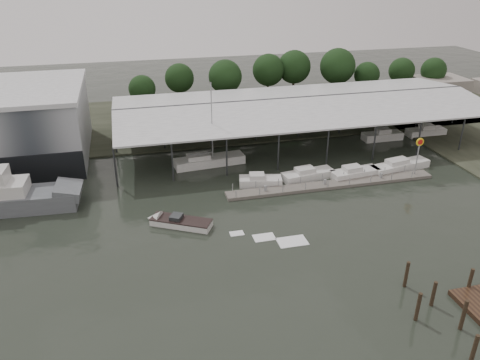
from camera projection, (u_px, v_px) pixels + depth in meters
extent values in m
plane|color=#242A22|center=(238.00, 242.00, 48.62)|extent=(200.00, 200.00, 0.00)
cube|color=#404433|center=(184.00, 119.00, 85.41)|extent=(140.00, 30.00, 0.30)
cube|color=#2D3032|center=(300.00, 98.00, 73.95)|extent=(58.00, 0.40, 0.30)
cylinder|color=#2D3032|center=(115.00, 167.00, 59.31)|extent=(0.24, 0.24, 5.50)
cylinder|color=#2D3032|center=(115.00, 114.00, 79.48)|extent=(0.24, 0.24, 5.50)
cylinder|color=#2D3032|center=(417.00, 93.00, 92.04)|extent=(0.24, 0.24, 5.50)
cube|color=#646158|center=(332.00, 185.00, 60.55)|extent=(28.00, 2.00, 0.40)
cylinder|color=#949699|center=(236.00, 195.00, 56.69)|extent=(0.10, 0.10, 1.20)
cylinder|color=#949699|center=(418.00, 168.00, 63.90)|extent=(0.10, 0.10, 1.20)
cube|color=#949699|center=(325.00, 182.00, 60.12)|extent=(0.30, 0.30, 0.70)
cylinder|color=#949699|center=(417.00, 160.00, 62.16)|extent=(0.16, 0.16, 5.00)
cylinder|color=yellow|center=(420.00, 142.00, 61.09)|extent=(1.10, 0.12, 1.10)
cylinder|color=red|center=(420.00, 142.00, 61.03)|extent=(0.70, 0.05, 0.70)
cube|color=gray|center=(439.00, 87.00, 99.13)|extent=(10.00, 8.00, 4.00)
cube|color=#595E62|center=(4.00, 203.00, 54.54)|extent=(16.78, 5.37, 2.40)
cube|color=#595E62|center=(68.00, 190.00, 55.34)|extent=(3.40, 4.46, 1.79)
cube|color=white|center=(210.00, 162.00, 66.64)|extent=(10.21, 3.53, 1.40)
cube|color=silver|center=(198.00, 157.00, 65.78)|extent=(3.36, 2.09, 0.80)
cylinder|color=#949699|center=(212.00, 122.00, 64.27)|extent=(0.16, 0.16, 11.00)
cylinder|color=#949699|center=(200.00, 154.00, 65.65)|extent=(3.50, 0.45, 0.12)
cube|color=white|center=(181.00, 223.00, 51.51)|extent=(6.85, 5.01, 0.90)
cone|color=white|center=(154.00, 219.00, 52.28)|extent=(2.37, 2.53, 2.00)
cube|color=black|center=(181.00, 220.00, 51.33)|extent=(6.88, 5.06, 0.12)
cube|color=#2D3032|center=(176.00, 217.00, 51.35)|extent=(1.73, 1.81, 0.50)
cube|color=white|center=(237.00, 233.00, 50.15)|extent=(2.30, 1.50, 0.04)
cube|color=white|center=(264.00, 237.00, 49.44)|extent=(3.10, 2.00, 0.04)
cube|color=white|center=(292.00, 241.00, 48.73)|extent=(3.90, 2.50, 0.04)
cube|color=white|center=(260.00, 182.00, 60.69)|extent=(5.81, 3.31, 1.10)
cube|color=silver|center=(257.00, 176.00, 60.24)|extent=(2.21, 1.98, 0.70)
cube|color=white|center=(308.00, 175.00, 62.44)|extent=(7.37, 3.20, 1.10)
cube|color=silver|center=(305.00, 170.00, 61.98)|extent=(2.70, 1.95, 0.70)
cube|color=white|center=(355.00, 174.00, 62.92)|extent=(6.97, 2.94, 1.10)
cube|color=silver|center=(352.00, 169.00, 62.47)|extent=(2.53, 1.86, 0.70)
cube|color=white|center=(400.00, 166.00, 65.09)|extent=(9.25, 3.84, 1.10)
cube|color=silver|center=(397.00, 161.00, 64.64)|extent=(3.39, 2.17, 0.70)
cylinder|color=#382A1C|center=(433.00, 297.00, 39.40)|extent=(0.32, 0.32, 3.04)
cylinder|color=#382A1C|center=(463.00, 318.00, 36.75)|extent=(0.32, 0.32, 3.45)
cylinder|color=#382A1C|center=(417.00, 310.00, 37.75)|extent=(0.32, 0.32, 3.29)
cylinder|color=#382A1C|center=(406.00, 277.00, 41.67)|extent=(0.32, 0.32, 3.22)
cylinder|color=#382A1C|center=(470.00, 283.00, 41.23)|extent=(0.32, 0.32, 2.89)
cylinder|color=#382A1C|center=(474.00, 352.00, 33.88)|extent=(0.32, 0.32, 3.07)
cylinder|color=#2F2114|center=(144.00, 105.00, 87.55)|extent=(0.50, 0.50, 3.55)
sphere|color=#1F3B18|center=(142.00, 89.00, 86.18)|extent=(4.97, 4.97, 4.97)
cylinder|color=#2F2114|center=(180.00, 96.00, 92.39)|extent=(0.50, 0.50, 4.04)
sphere|color=#1F3B18|center=(179.00, 78.00, 90.83)|extent=(5.65, 5.65, 5.65)
cylinder|color=#2F2114|center=(225.00, 98.00, 90.65)|extent=(0.50, 0.50, 4.55)
sphere|color=#1F3B18|center=(225.00, 77.00, 88.89)|extent=(6.37, 6.37, 6.37)
cylinder|color=#2F2114|center=(268.00, 90.00, 95.74)|extent=(0.50, 0.50, 4.58)
sphere|color=#1F3B18|center=(268.00, 70.00, 93.98)|extent=(6.41, 6.41, 6.41)
cylinder|color=#2F2114|center=(293.00, 88.00, 97.02)|extent=(0.50, 0.50, 4.80)
sphere|color=#1F3B18|center=(294.00, 67.00, 95.16)|extent=(6.72, 6.72, 6.72)
cylinder|color=#2F2114|center=(336.00, 88.00, 95.99)|extent=(0.50, 0.50, 5.07)
sphere|color=#1F3B18|center=(338.00, 66.00, 94.04)|extent=(7.09, 7.09, 7.09)
cylinder|color=#2F2114|center=(365.00, 91.00, 97.12)|extent=(0.50, 0.50, 3.69)
sphere|color=#1F3B18|center=(367.00, 75.00, 95.69)|extent=(5.16, 5.16, 5.16)
cylinder|color=#2F2114|center=(399.00, 87.00, 99.69)|extent=(0.50, 0.50, 3.83)
sphere|color=#1F3B18|center=(402.00, 71.00, 98.22)|extent=(5.36, 5.36, 5.36)
cylinder|color=#2F2114|center=(431.00, 86.00, 100.50)|extent=(0.50, 0.50, 3.76)
sphere|color=#1F3B18|center=(434.00, 70.00, 99.04)|extent=(5.27, 5.27, 5.27)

